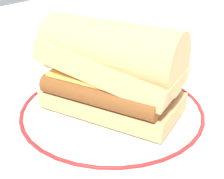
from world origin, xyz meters
TOP-DOWN VIEW (x-y plane):
  - ground_plane at (0.00, 0.00)m, footprint 1.50×1.50m
  - plate at (-0.02, 0.01)m, footprint 0.29×0.29m
  - sausage_sandwich at (-0.02, 0.01)m, footprint 0.21×0.15m

SIDE VIEW (x-z plane):
  - ground_plane at x=0.00m, z-range 0.00..0.00m
  - plate at x=-0.02m, z-range 0.00..0.02m
  - sausage_sandwich at x=-0.02m, z-range 0.01..0.14m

